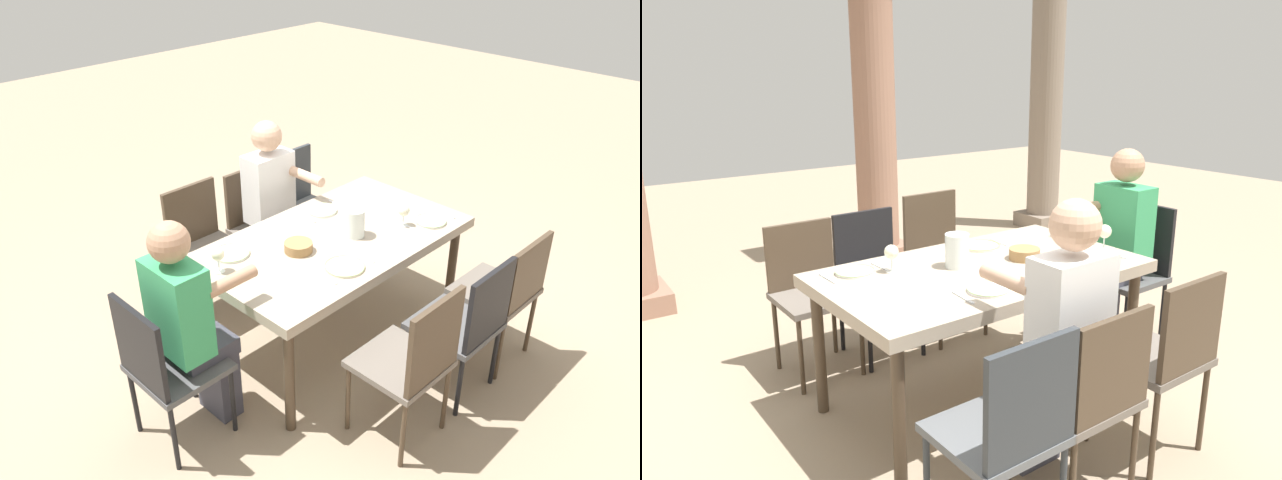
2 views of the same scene
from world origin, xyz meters
The scene contains 27 objects.
ground_plane centered at (0.00, 0.00, 0.00)m, with size 16.00×16.00×0.00m, color gray.
dining_table centered at (0.00, 0.00, 0.71)m, with size 1.69×0.97×0.77m.
chair_west_north centered at (-0.59, 0.90, 0.53)m, with size 0.44×0.44×0.90m.
chair_west_south centered at (-0.59, -0.90, 0.51)m, with size 0.44×0.44×0.90m.
chair_mid_north centered at (-0.16, 0.91, 0.52)m, with size 0.44×0.44×0.91m.
chair_mid_south centered at (-0.16, -0.90, 0.51)m, with size 0.44×0.44×0.88m.
chair_east_north centered at (0.36, 0.91, 0.55)m, with size 0.44×0.44×0.96m.
chair_east_south centered at (0.36, -0.90, 0.54)m, with size 0.44×0.44×0.91m.
chair_head_east centered at (1.27, 0.00, 0.53)m, with size 0.44×0.44×0.93m.
diner_woman_green centered at (1.08, 0.00, 0.70)m, with size 0.49×0.35×1.31m.
diner_man_white centered at (-0.16, -0.72, 0.70)m, with size 0.35×0.50×1.30m.
plate_0 centered at (-0.58, 0.31, 0.78)m, with size 0.20×0.20×0.02m.
wine_glass_0 centered at (-0.42, 0.21, 0.88)m, with size 0.07×0.07×0.15m.
fork_0 centered at (-0.73, 0.31, 0.78)m, with size 0.02×0.17×0.01m, color silver.
spoon_0 centered at (-0.43, 0.31, 0.78)m, with size 0.02×0.17×0.01m, color silver.
plate_1 centered at (-0.20, -0.30, 0.78)m, with size 0.21×0.21×0.02m.
fork_1 centered at (-0.35, -0.30, 0.78)m, with size 0.02×0.17×0.01m, color silver.
spoon_1 centered at (-0.05, -0.30, 0.78)m, with size 0.02×0.17×0.01m, color silver.
plate_2 centered at (0.22, 0.29, 0.78)m, with size 0.23×0.23×0.02m.
fork_2 centered at (0.07, 0.29, 0.78)m, with size 0.02×0.17×0.01m, color silver.
spoon_2 centered at (0.37, 0.29, 0.78)m, with size 0.02×0.17×0.01m, color silver.
plate_3 centered at (0.58, -0.29, 0.78)m, with size 0.22×0.22×0.02m.
wine_glass_3 centered at (0.74, -0.19, 0.89)m, with size 0.08×0.08×0.15m.
fork_3 centered at (0.43, -0.29, 0.78)m, with size 0.02×0.17×0.01m, color silver.
spoon_3 centered at (0.73, -0.29, 0.78)m, with size 0.02×0.17×0.01m, color silver.
water_pitcher centered at (-0.11, 0.08, 0.86)m, with size 0.13×0.13×0.18m.
bread_basket centered at (0.27, -0.03, 0.80)m, with size 0.17×0.17×0.06m, color #9E7547.
Camera 1 is at (2.49, 2.33, 2.68)m, focal length 35.31 mm.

